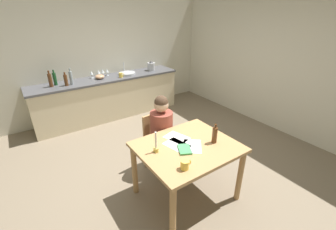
# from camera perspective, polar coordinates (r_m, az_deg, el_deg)

# --- Properties ---
(ground_plane) EXTENTS (5.20, 5.20, 0.04)m
(ground_plane) POSITION_cam_1_polar(r_m,az_deg,el_deg) (3.70, -0.50, -12.84)
(ground_plane) COLOR #7A6B56
(wall_back) EXTENTS (5.20, 0.12, 2.60)m
(wall_back) POSITION_cam_1_polar(r_m,az_deg,el_deg) (5.36, -16.81, 13.92)
(wall_back) COLOR beige
(wall_back) RESTS_ON ground
(wall_right) EXTENTS (0.12, 5.20, 2.60)m
(wall_right) POSITION_cam_1_polar(r_m,az_deg,el_deg) (4.96, 25.77, 11.65)
(wall_right) COLOR beige
(wall_right) RESTS_ON ground
(kitchen_counter) EXTENTS (3.17, 0.64, 0.90)m
(kitchen_counter) POSITION_cam_1_polar(r_m,az_deg,el_deg) (5.25, -14.37, 4.32)
(kitchen_counter) COLOR beige
(kitchen_counter) RESTS_ON ground
(dining_table) EXTENTS (1.15, 0.97, 0.77)m
(dining_table) POSITION_cam_1_polar(r_m,az_deg,el_deg) (2.82, 4.77, -9.58)
(dining_table) COLOR tan
(dining_table) RESTS_ON ground
(chair_at_table) EXTENTS (0.45, 0.45, 0.86)m
(chair_at_table) POSITION_cam_1_polar(r_m,az_deg,el_deg) (3.44, -2.41, -6.08)
(chair_at_table) COLOR tan
(chair_at_table) RESTS_ON ground
(person_seated) EXTENTS (0.37, 0.62, 1.19)m
(person_seated) POSITION_cam_1_polar(r_m,az_deg,el_deg) (3.23, -0.84, -4.09)
(person_seated) COLOR brown
(person_seated) RESTS_ON ground
(coffee_mug) EXTENTS (0.13, 0.09, 0.10)m
(coffee_mug) POSITION_cam_1_polar(r_m,az_deg,el_deg) (2.38, 4.24, -12.24)
(coffee_mug) COLOR #F2CC4C
(coffee_mug) RESTS_ON dining_table
(candlestick) EXTENTS (0.06, 0.06, 0.26)m
(candlestick) POSITION_cam_1_polar(r_m,az_deg,el_deg) (2.61, -3.01, -7.83)
(candlestick) COLOR gold
(candlestick) RESTS_ON dining_table
(book_magazine) EXTENTS (0.22, 0.25, 0.02)m
(book_magazine) POSITION_cam_1_polar(r_m,az_deg,el_deg) (2.67, 4.16, -8.52)
(book_magazine) COLOR #469B5A
(book_magazine) RESTS_ON dining_table
(paper_letter) EXTENTS (0.28, 0.34, 0.00)m
(paper_letter) POSITION_cam_1_polar(r_m,az_deg,el_deg) (2.91, 2.18, -5.63)
(paper_letter) COLOR white
(paper_letter) RESTS_ON dining_table
(paper_bill) EXTENTS (0.35, 0.36, 0.00)m
(paper_bill) POSITION_cam_1_polar(r_m,az_deg,el_deg) (2.75, 6.06, -7.71)
(paper_bill) COLOR white
(paper_bill) RESTS_ON dining_table
(paper_envelope) EXTENTS (0.27, 0.33, 0.00)m
(paper_envelope) POSITION_cam_1_polar(r_m,az_deg,el_deg) (2.77, 2.19, -7.43)
(paper_envelope) COLOR white
(paper_envelope) RESTS_ON dining_table
(wine_bottle_on_table) EXTENTS (0.06, 0.06, 0.25)m
(wine_bottle_on_table) POSITION_cam_1_polar(r_m,az_deg,el_deg) (2.81, 11.55, -4.84)
(wine_bottle_on_table) COLOR #593319
(wine_bottle_on_table) RESTS_ON dining_table
(sink_unit) EXTENTS (0.36, 0.36, 0.24)m
(sink_unit) POSITION_cam_1_polar(r_m,az_deg,el_deg) (5.28, -10.15, 10.22)
(sink_unit) COLOR #B2B7BC
(sink_unit) RESTS_ON kitchen_counter
(bottle_oil) EXTENTS (0.07, 0.07, 0.31)m
(bottle_oil) POSITION_cam_1_polar(r_m,az_deg,el_deg) (4.85, -27.31, 7.76)
(bottle_oil) COLOR #593319
(bottle_oil) RESTS_ON kitchen_counter
(bottle_vinegar) EXTENTS (0.06, 0.06, 0.30)m
(bottle_vinegar) POSITION_cam_1_polar(r_m,az_deg,el_deg) (4.93, -26.38, 8.11)
(bottle_vinegar) COLOR #194C23
(bottle_vinegar) RESTS_ON kitchen_counter
(bottle_wine_red) EXTENTS (0.07, 0.07, 0.26)m
(bottle_wine_red) POSITION_cam_1_polar(r_m,az_deg,el_deg) (4.80, -24.13, 7.97)
(bottle_wine_red) COLOR #593319
(bottle_wine_red) RESTS_ON kitchen_counter
(bottle_sauce) EXTENTS (0.06, 0.06, 0.32)m
(bottle_sauce) POSITION_cam_1_polar(r_m,az_deg,el_deg) (4.83, -23.02, 8.55)
(bottle_sauce) COLOR #8C999E
(bottle_sauce) RESTS_ON kitchen_counter
(mixing_bowl) EXTENTS (0.19, 0.19, 0.09)m
(mixing_bowl) POSITION_cam_1_polar(r_m,az_deg,el_deg) (5.06, -16.65, 9.13)
(mixing_bowl) COLOR tan
(mixing_bowl) RESTS_ON kitchen_counter
(stovetop_kettle) EXTENTS (0.18, 0.18, 0.22)m
(stovetop_kettle) POSITION_cam_1_polar(r_m,az_deg,el_deg) (5.54, -4.21, 12.04)
(stovetop_kettle) COLOR #B7BABF
(stovetop_kettle) RESTS_ON kitchen_counter
(wine_glass_near_sink) EXTENTS (0.07, 0.07, 0.15)m
(wine_glass_near_sink) POSITION_cam_1_polar(r_m,az_deg,el_deg) (5.24, -14.99, 10.62)
(wine_glass_near_sink) COLOR silver
(wine_glass_near_sink) RESTS_ON kitchen_counter
(wine_glass_by_kettle) EXTENTS (0.07, 0.07, 0.15)m
(wine_glass_by_kettle) POSITION_cam_1_polar(r_m,az_deg,el_deg) (5.22, -15.98, 10.42)
(wine_glass_by_kettle) COLOR silver
(wine_glass_by_kettle) RESTS_ON kitchen_counter
(wine_glass_back_left) EXTENTS (0.07, 0.07, 0.15)m
(wine_glass_back_left) POSITION_cam_1_polar(r_m,az_deg,el_deg) (5.19, -16.92, 10.23)
(wine_glass_back_left) COLOR silver
(wine_glass_back_left) RESTS_ON kitchen_counter
(wine_glass_back_right) EXTENTS (0.07, 0.07, 0.15)m
(wine_glass_back_right) POSITION_cam_1_polar(r_m,az_deg,el_deg) (5.15, -18.56, 9.89)
(wine_glass_back_right) COLOR silver
(wine_glass_back_right) RESTS_ON kitchen_counter
(teacup_on_counter) EXTENTS (0.12, 0.08, 0.10)m
(teacup_on_counter) POSITION_cam_1_polar(r_m,az_deg,el_deg) (5.05, -11.65, 9.74)
(teacup_on_counter) COLOR #F2CC4C
(teacup_on_counter) RESTS_ON kitchen_counter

